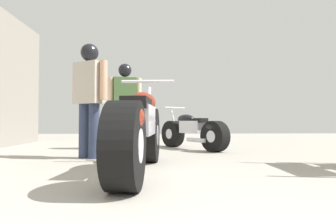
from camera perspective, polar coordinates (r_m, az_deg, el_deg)
The scene contains 5 objects.
ground_plane at distance 3.91m, azimuth 0.23°, elevation -9.70°, with size 16.56×16.56×0.00m, color #9E998E.
motorcycle_maroon_cruiser at distance 3.00m, azimuth -5.73°, elevation -3.60°, with size 0.68×2.30×1.07m.
motorcycle_black_naked at distance 5.56m, azimuth 4.95°, elevation -3.81°, with size 1.15×1.58×0.83m.
mechanic_in_blue at distance 5.63m, azimuth -8.48°, elevation 2.78°, with size 0.65×0.31×1.64m.
mechanic_with_helmet at distance 4.38m, azimuth -15.20°, elevation 4.30°, with size 0.61×0.44×1.67m.
Camera 1 is at (-0.17, -0.42, 0.54)m, focal length 31.03 mm.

